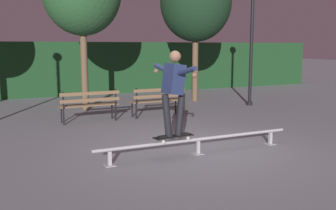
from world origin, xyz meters
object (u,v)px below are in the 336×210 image
(skateboard, at_px, (174,137))
(tree_far_right, at_px, (196,2))
(lamp_post_right, at_px, (252,33))
(skateboarder, at_px, (174,86))
(park_bench_leftmost, at_px, (89,103))
(park_bench_left_center, at_px, (158,98))
(grind_rail, at_px, (198,141))

(skateboard, bearing_deg, tree_far_right, 58.07)
(tree_far_right, bearing_deg, lamp_post_right, -55.35)
(skateboarder, distance_m, lamp_post_right, 7.00)
(park_bench_leftmost, xyz_separation_m, park_bench_left_center, (2.01, 0.00, 0.00))
(park_bench_left_center, bearing_deg, skateboarder, -109.39)
(grind_rail, relative_size, lamp_post_right, 1.05)
(grind_rail, xyz_separation_m, tree_far_right, (3.43, 6.34, 3.37))
(grind_rail, bearing_deg, park_bench_left_center, 77.56)
(grind_rail, xyz_separation_m, park_bench_left_center, (0.87, 3.93, 0.29))
(park_bench_left_center, distance_m, tree_far_right, 4.68)
(park_bench_leftmost, distance_m, park_bench_left_center, 2.01)
(skateboarder, xyz_separation_m, tree_far_right, (3.95, 6.34, 2.29))
(skateboard, relative_size, park_bench_leftmost, 0.50)
(tree_far_right, bearing_deg, grind_rail, -118.42)
(skateboard, relative_size, tree_far_right, 0.16)
(grind_rail, bearing_deg, tree_far_right, 61.58)
(park_bench_leftmost, bearing_deg, tree_far_right, 27.77)
(skateboarder, bearing_deg, skateboard, -174.35)
(skateboarder, relative_size, park_bench_leftmost, 0.97)
(tree_far_right, bearing_deg, park_bench_leftmost, -152.23)
(skateboard, xyz_separation_m, park_bench_leftmost, (-0.62, 3.93, 0.15))
(lamp_post_right, bearing_deg, skateboarder, -138.38)
(skateboarder, height_order, lamp_post_right, lamp_post_right)
(park_bench_left_center, bearing_deg, tree_far_right, 43.21)
(skateboarder, height_order, park_bench_leftmost, skateboarder)
(grind_rail, height_order, skateboarder, skateboarder)
(grind_rail, xyz_separation_m, park_bench_leftmost, (-1.14, 3.93, 0.29))
(skateboard, xyz_separation_m, park_bench_left_center, (1.39, 3.93, 0.15))
(skateboard, height_order, park_bench_leftmost, park_bench_leftmost)
(park_bench_left_center, bearing_deg, skateboard, -109.42)
(lamp_post_right, bearing_deg, grind_rail, -135.37)
(grind_rail, xyz_separation_m, skateboard, (-0.52, 0.00, 0.14))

